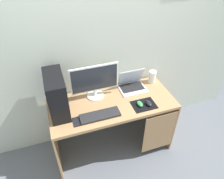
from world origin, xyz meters
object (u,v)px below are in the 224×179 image
object	(u,v)px
pc_tower	(57,95)
cell_phone	(77,122)
monitor	(95,81)
speaker	(152,77)
mouse_left	(140,104)
laptop	(132,84)
mouse_right	(149,103)
keyboard	(100,115)

from	to	relation	value
pc_tower	cell_phone	bearing A→B (deg)	-58.77
monitor	speaker	bearing A→B (deg)	3.70
speaker	mouse_left	xyz separation A→B (m)	(-0.33, -0.36, -0.06)
cell_phone	laptop	bearing A→B (deg)	25.09
mouse_right	speaker	bearing A→B (deg)	58.43
pc_tower	monitor	xyz separation A→B (m)	(0.42, 0.11, -0.00)
monitor	mouse_right	world-z (taller)	monitor
cell_phone	mouse_right	bearing A→B (deg)	0.01
mouse_left	laptop	bearing A→B (deg)	82.83
speaker	pc_tower	bearing A→B (deg)	-172.45
mouse_left	mouse_right	size ratio (longest dim) A/B	1.00
pc_tower	mouse_right	distance (m)	0.99
keyboard	mouse_left	bearing A→B (deg)	2.49
pc_tower	mouse_right	size ratio (longest dim) A/B	4.59
speaker	cell_phone	xyz separation A→B (m)	(-1.04, -0.38, -0.07)
pc_tower	keyboard	size ratio (longest dim) A/B	1.05
monitor	cell_phone	xyz separation A→B (m)	(-0.29, -0.33, -0.21)
pc_tower	cell_phone	size ratio (longest dim) A/B	3.39
keyboard	cell_phone	world-z (taller)	keyboard
monitor	cell_phone	distance (m)	0.49
speaker	laptop	bearing A→B (deg)	-173.93
speaker	cell_phone	distance (m)	1.11
mouse_left	keyboard	bearing A→B (deg)	-177.51
pc_tower	laptop	distance (m)	0.91
mouse_right	cell_phone	distance (m)	0.80
pc_tower	cell_phone	distance (m)	0.34
cell_phone	mouse_left	bearing A→B (deg)	2.04
speaker	mouse_right	bearing A→B (deg)	-121.57
mouse_left	mouse_right	distance (m)	0.10
monitor	mouse_left	distance (m)	0.55
mouse_right	mouse_left	bearing A→B (deg)	165.26
mouse_right	cell_phone	world-z (taller)	mouse_right
monitor	mouse_right	distance (m)	0.64
pc_tower	speaker	world-z (taller)	pc_tower
monitor	laptop	size ratio (longest dim) A/B	1.70
monitor	mouse_left	bearing A→B (deg)	-36.23
pc_tower	laptop	world-z (taller)	pc_tower
laptop	mouse_left	distance (m)	0.33
speaker	monitor	bearing A→B (deg)	-176.30
pc_tower	cell_phone	world-z (taller)	pc_tower
pc_tower	monitor	size ratio (longest dim) A/B	0.82
pc_tower	mouse_left	size ratio (longest dim) A/B	4.59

